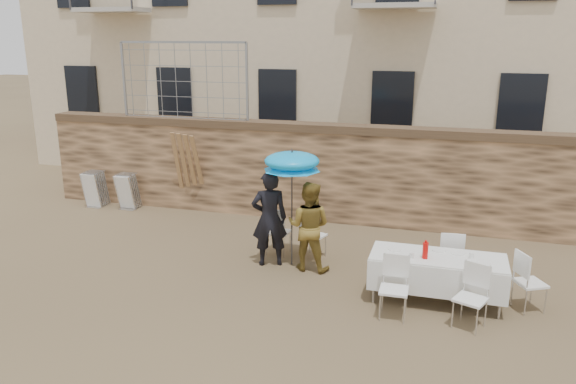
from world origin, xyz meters
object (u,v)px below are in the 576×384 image
(soda_bottle, at_px, (425,251))
(table_chair_side, at_px, (530,281))
(umbrella, at_px, (292,165))
(table_chair_front_right, at_px, (471,298))
(couple_chair_left, at_px, (278,231))
(man_suit, at_px, (269,219))
(woman_dress, at_px, (309,226))
(table_chair_back, at_px, (451,257))
(chair_stack_left, at_px, (100,187))
(couple_chair_right, at_px, (313,234))
(banquet_table, at_px, (438,259))
(chair_stack_right, at_px, (131,189))
(table_chair_front_left, at_px, (394,288))

(soda_bottle, height_order, table_chair_side, soda_bottle)
(umbrella, relative_size, table_chair_front_right, 2.12)
(couple_chair_left, xyz_separation_m, soda_bottle, (2.84, -1.39, 0.43))
(man_suit, height_order, umbrella, umbrella)
(woman_dress, distance_m, table_chair_back, 2.52)
(couple_chair_left, distance_m, table_chair_front_right, 4.06)
(chair_stack_left, bearing_deg, couple_chair_left, -20.08)
(couple_chair_right, distance_m, table_chair_back, 2.58)
(couple_chair_right, xyz_separation_m, table_chair_side, (3.74, -1.14, 0.00))
(banquet_table, xyz_separation_m, soda_bottle, (-0.20, -0.15, 0.17))
(couple_chair_right, height_order, chair_stack_right, couple_chair_right)
(table_chair_front_left, bearing_deg, banquet_table, 50.53)
(banquet_table, distance_m, soda_bottle, 0.30)
(umbrella, height_order, soda_bottle, umbrella)
(couple_chair_right, xyz_separation_m, soda_bottle, (2.14, -1.39, 0.43))
(banquet_table, distance_m, table_chair_front_left, 0.99)
(woman_dress, distance_m, couple_chair_left, 0.99)
(banquet_table, relative_size, table_chair_front_left, 2.19)
(soda_bottle, bearing_deg, couple_chair_right, 147.01)
(man_suit, bearing_deg, table_chair_front_right, 135.27)
(couple_chair_left, height_order, table_chair_side, same)
(chair_stack_left, bearing_deg, umbrella, -22.70)
(couple_chair_right, bearing_deg, woman_dress, 113.21)
(table_chair_side, distance_m, chair_stack_right, 9.41)
(table_chair_front_left, bearing_deg, soda_bottle, 55.50)
(man_suit, relative_size, table_chair_side, 1.88)
(chair_stack_right, bearing_deg, table_chair_side, -19.20)
(table_chair_front_right, height_order, chair_stack_right, table_chair_front_right)
(woman_dress, height_order, umbrella, umbrella)
(couple_chair_right, relative_size, table_chair_front_left, 1.00)
(couple_chair_left, distance_m, couple_chair_right, 0.70)
(table_chair_front_right, xyz_separation_m, chair_stack_right, (-7.99, 3.94, -0.02))
(woman_dress, relative_size, couple_chair_left, 1.72)
(couple_chair_right, relative_size, chair_stack_right, 1.04)
(chair_stack_right, bearing_deg, umbrella, -26.39)
(man_suit, height_order, couple_chair_left, man_suit)
(couple_chair_left, xyz_separation_m, table_chair_back, (3.24, -0.44, 0.00))
(couple_chair_left, bearing_deg, man_suit, 95.00)
(table_chair_front_right, xyz_separation_m, table_chair_side, (0.90, 0.85, 0.00))
(man_suit, height_order, couple_chair_right, man_suit)
(table_chair_front_left, bearing_deg, man_suit, 148.66)
(umbrella, distance_m, couple_chair_right, 1.54)
(man_suit, height_order, table_chair_front_right, man_suit)
(banquet_table, relative_size, chair_stack_left, 2.28)
(table_chair_back, height_order, table_chair_side, same)
(couple_chair_right, bearing_deg, chair_stack_right, -2.78)
(man_suit, bearing_deg, couple_chair_left, -112.60)
(umbrella, distance_m, couple_chair_left, 1.56)
(man_suit, distance_m, couple_chair_left, 0.69)
(banquet_table, height_order, table_chair_side, table_chair_side)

